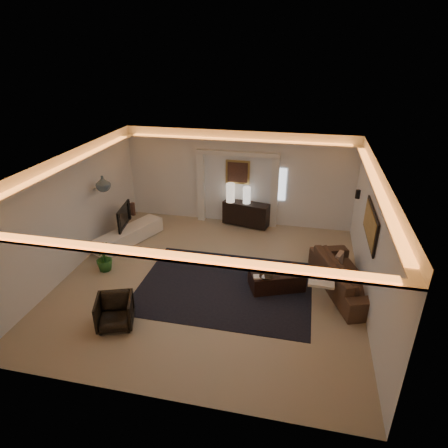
% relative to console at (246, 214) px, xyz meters
% --- Properties ---
extents(floor, '(7.00, 7.00, 0.00)m').
position_rel_console_xyz_m(floor, '(-0.33, -3.25, -0.40)').
color(floor, tan).
rests_on(floor, ground).
extents(ceiling, '(7.00, 7.00, 0.00)m').
position_rel_console_xyz_m(ceiling, '(-0.33, -3.25, 2.50)').
color(ceiling, white).
rests_on(ceiling, ground).
extents(wall_back, '(7.00, 0.00, 7.00)m').
position_rel_console_xyz_m(wall_back, '(-0.33, 0.25, 1.05)').
color(wall_back, white).
rests_on(wall_back, ground).
extents(wall_front, '(7.00, 0.00, 7.00)m').
position_rel_console_xyz_m(wall_front, '(-0.33, -6.75, 1.05)').
color(wall_front, white).
rests_on(wall_front, ground).
extents(wall_left, '(0.00, 7.00, 7.00)m').
position_rel_console_xyz_m(wall_left, '(-3.83, -3.25, 1.05)').
color(wall_left, white).
rests_on(wall_left, ground).
extents(wall_right, '(0.00, 7.00, 7.00)m').
position_rel_console_xyz_m(wall_right, '(3.17, -3.25, 1.05)').
color(wall_right, white).
rests_on(wall_right, ground).
extents(cove_soffit, '(7.00, 7.00, 0.04)m').
position_rel_console_xyz_m(cove_soffit, '(-0.33, -3.25, 2.22)').
color(cove_soffit, silver).
rests_on(cove_soffit, ceiling).
extents(daylight_slit, '(0.25, 0.03, 1.00)m').
position_rel_console_xyz_m(daylight_slit, '(1.02, 0.23, 0.95)').
color(daylight_slit, white).
rests_on(daylight_slit, wall_back).
extents(area_rug, '(4.00, 3.00, 0.01)m').
position_rel_console_xyz_m(area_rug, '(0.07, -3.45, -0.39)').
color(area_rug, black).
rests_on(area_rug, ground).
extents(pilaster_left, '(0.22, 0.20, 2.20)m').
position_rel_console_xyz_m(pilaster_left, '(-1.48, 0.15, 0.70)').
color(pilaster_left, silver).
rests_on(pilaster_left, ground).
extents(pilaster_right, '(0.22, 0.20, 2.20)m').
position_rel_console_xyz_m(pilaster_right, '(0.82, 0.15, 0.70)').
color(pilaster_right, silver).
rests_on(pilaster_right, ground).
extents(alcove_header, '(2.52, 0.20, 0.12)m').
position_rel_console_xyz_m(alcove_header, '(-0.33, 0.15, 1.85)').
color(alcove_header, silver).
rests_on(alcove_header, wall_back).
extents(painting_frame, '(0.74, 0.04, 0.74)m').
position_rel_console_xyz_m(painting_frame, '(-0.33, 0.22, 1.25)').
color(painting_frame, tan).
rests_on(painting_frame, wall_back).
extents(painting_canvas, '(0.62, 0.02, 0.62)m').
position_rel_console_xyz_m(painting_canvas, '(-0.33, 0.19, 1.25)').
color(painting_canvas, '#4C2D1E').
rests_on(painting_canvas, wall_back).
extents(art_panel_frame, '(0.04, 1.64, 0.74)m').
position_rel_console_xyz_m(art_panel_frame, '(3.14, -2.95, 1.30)').
color(art_panel_frame, black).
rests_on(art_panel_frame, wall_right).
extents(art_panel_gold, '(0.02, 1.50, 0.62)m').
position_rel_console_xyz_m(art_panel_gold, '(3.12, -2.95, 1.30)').
color(art_panel_gold, tan).
rests_on(art_panel_gold, wall_right).
extents(wall_sconce, '(0.12, 0.12, 0.22)m').
position_rel_console_xyz_m(wall_sconce, '(3.05, -1.05, 1.28)').
color(wall_sconce, black).
rests_on(wall_sconce, wall_right).
extents(wall_niche, '(0.10, 0.55, 0.04)m').
position_rel_console_xyz_m(wall_niche, '(-3.77, -1.85, 1.25)').
color(wall_niche, silver).
rests_on(wall_niche, wall_left).
extents(console, '(1.49, 0.74, 0.71)m').
position_rel_console_xyz_m(console, '(0.00, 0.00, 0.00)').
color(console, black).
rests_on(console, ground).
extents(lamp_left, '(0.33, 0.33, 0.59)m').
position_rel_console_xyz_m(lamp_left, '(-0.50, 0.00, 0.69)').
color(lamp_left, beige).
rests_on(lamp_left, console).
extents(lamp_right, '(0.26, 0.26, 0.52)m').
position_rel_console_xyz_m(lamp_right, '(0.01, 0.00, 0.69)').
color(lamp_right, white).
rests_on(lamp_right, console).
extents(media_ledge, '(1.35, 2.24, 0.41)m').
position_rel_console_xyz_m(media_ledge, '(-3.08, -1.83, -0.18)').
color(media_ledge, white).
rests_on(media_ledge, ground).
extents(tv, '(1.09, 0.31, 0.63)m').
position_rel_console_xyz_m(tv, '(-3.35, -1.71, 0.36)').
color(tv, black).
rests_on(tv, media_ledge).
extents(figurine, '(0.16, 0.16, 0.39)m').
position_rel_console_xyz_m(figurine, '(-3.35, -0.90, 0.24)').
color(figurine, '#472E26').
rests_on(figurine, media_ledge).
extents(ginger_jar, '(0.41, 0.41, 0.41)m').
position_rel_console_xyz_m(ginger_jar, '(-3.48, -2.18, 1.47)').
color(ginger_jar, slate).
rests_on(ginger_jar, wall_niche).
extents(plant, '(0.50, 0.50, 0.71)m').
position_rel_console_xyz_m(plant, '(-3.04, -3.37, -0.04)').
color(plant, '#2A6021').
rests_on(plant, ground).
extents(sofa, '(2.62, 1.73, 0.71)m').
position_rel_console_xyz_m(sofa, '(2.82, -2.95, -0.04)').
color(sofa, '#52351A').
rests_on(sofa, ground).
extents(throw_blanket, '(0.57, 0.47, 0.06)m').
position_rel_console_xyz_m(throw_blanket, '(2.23, -3.59, 0.15)').
color(throw_blanket, silver).
rests_on(throw_blanket, sofa).
extents(throw_pillow, '(0.23, 0.38, 0.36)m').
position_rel_console_xyz_m(throw_pillow, '(2.64, -2.59, 0.15)').
color(throw_pillow, '#A07D63').
rests_on(throw_pillow, sofa).
extents(coffee_table, '(1.37, 1.07, 0.45)m').
position_rel_console_xyz_m(coffee_table, '(1.25, -3.20, -0.20)').
color(coffee_table, black).
rests_on(coffee_table, ground).
extents(bowl, '(0.31, 0.31, 0.08)m').
position_rel_console_xyz_m(bowl, '(1.03, -3.54, 0.05)').
color(bowl, black).
rests_on(bowl, coffee_table).
extents(magazine, '(0.28, 0.23, 0.03)m').
position_rel_console_xyz_m(magazine, '(0.87, -3.54, 0.02)').
color(magazine, white).
rests_on(magazine, coffee_table).
extents(armchair, '(0.90, 0.91, 0.65)m').
position_rel_console_xyz_m(armchair, '(-1.80, -5.25, -0.07)').
color(armchair, black).
rests_on(armchair, ground).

